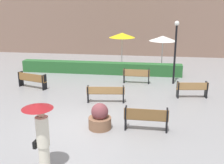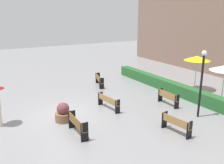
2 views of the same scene
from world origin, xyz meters
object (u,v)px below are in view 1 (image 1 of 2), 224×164
(lamp_post, at_px, (175,46))
(bench_far_right, at_px, (192,88))
(bench_far_left, at_px, (32,79))
(patio_umbrella_yellow, at_px, (122,35))
(patio_umbrella_white, at_px, (163,38))
(bench_back_row, at_px, (136,75))
(bench_mid_center, at_px, (106,93))
(bench_near_right, at_px, (146,118))
(pedestrian_with_umbrella, at_px, (41,130))
(planter_pot, at_px, (100,118))

(lamp_post, bearing_deg, bench_far_right, -72.52)
(bench_far_left, distance_m, patio_umbrella_yellow, 7.72)
(bench_far_left, height_order, patio_umbrella_white, patio_umbrella_white)
(bench_far_right, distance_m, bench_back_row, 3.84)
(patio_umbrella_white, bearing_deg, lamp_post, -77.40)
(bench_mid_center, relative_size, bench_near_right, 1.11)
(patio_umbrella_white, bearing_deg, bench_near_right, -95.02)
(bench_back_row, bearing_deg, bench_mid_center, -109.84)
(bench_mid_center, bearing_deg, pedestrian_with_umbrella, -98.22)
(bench_far_left, height_order, patio_umbrella_yellow, patio_umbrella_yellow)
(bench_far_right, xyz_separation_m, lamp_post, (-0.79, 2.52, 1.84))
(bench_far_left, height_order, planter_pot, planter_pot)
(lamp_post, bearing_deg, bench_back_row, -174.54)
(patio_umbrella_yellow, bearing_deg, bench_far_left, -128.52)
(bench_far_left, relative_size, lamp_post, 0.49)
(bench_far_right, distance_m, planter_pot, 5.98)
(pedestrian_with_umbrella, distance_m, patio_umbrella_yellow, 13.80)
(bench_far_right, relative_size, planter_pot, 1.55)
(planter_pot, height_order, lamp_post, lamp_post)
(bench_back_row, relative_size, patio_umbrella_yellow, 0.62)
(planter_pot, bearing_deg, bench_mid_center, 94.94)
(lamp_post, relative_size, patio_umbrella_white, 1.48)
(pedestrian_with_umbrella, relative_size, patio_umbrella_white, 0.84)
(bench_far_right, bearing_deg, patio_umbrella_white, 104.88)
(planter_pot, bearing_deg, lamp_post, 63.98)
(bench_far_right, relative_size, bench_back_row, 1.00)
(bench_mid_center, distance_m, bench_far_right, 4.60)
(bench_far_left, bearing_deg, bench_mid_center, -20.93)
(pedestrian_with_umbrella, xyz_separation_m, patio_umbrella_white, (3.82, 12.90, 1.04))
(lamp_post, distance_m, patio_umbrella_white, 3.00)
(bench_far_right, bearing_deg, bench_far_left, 177.29)
(patio_umbrella_yellow, bearing_deg, planter_pot, -88.52)
(bench_mid_center, distance_m, planter_pot, 2.98)
(patio_umbrella_yellow, distance_m, patio_umbrella_white, 3.07)
(bench_mid_center, relative_size, planter_pot, 1.81)
(bench_far_left, height_order, lamp_post, lamp_post)
(bench_far_left, bearing_deg, bench_far_right, -2.71)
(bench_mid_center, bearing_deg, bench_far_right, 17.19)
(bench_far_left, xyz_separation_m, patio_umbrella_white, (7.61, 5.02, 1.88))
(bench_far_left, bearing_deg, bench_near_right, -34.77)
(bench_near_right, bearing_deg, patio_umbrella_yellow, 101.30)
(planter_pot, xyz_separation_m, patio_umbrella_white, (2.69, 9.77, 1.95))
(bench_back_row, bearing_deg, bench_far_left, -162.62)
(bench_near_right, xyz_separation_m, planter_pot, (-1.83, -0.06, -0.10))
(bench_near_right, height_order, planter_pot, planter_pot)
(bench_near_right, xyz_separation_m, bench_back_row, (-0.77, 6.57, -0.02))
(bench_mid_center, distance_m, patio_umbrella_white, 7.65)
(bench_mid_center, bearing_deg, bench_near_right, -54.30)
(bench_near_right, height_order, lamp_post, lamp_post)
(bench_far_right, bearing_deg, planter_pot, -133.73)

